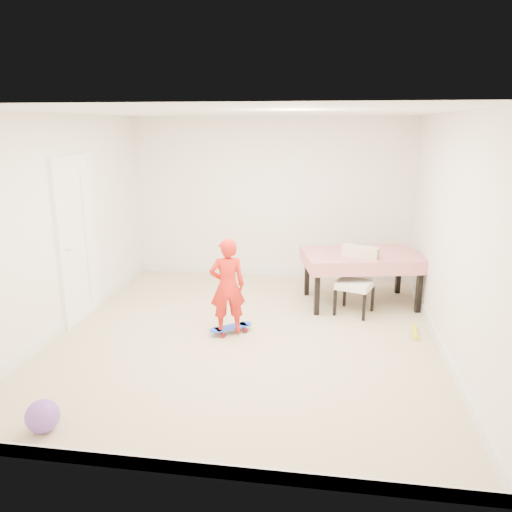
# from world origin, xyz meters

# --- Properties ---
(ground) EXTENTS (5.00, 5.00, 0.00)m
(ground) POSITION_xyz_m (0.00, 0.00, 0.00)
(ground) COLOR #C9B38C
(ground) RESTS_ON ground
(ceiling) EXTENTS (4.50, 5.00, 0.04)m
(ceiling) POSITION_xyz_m (0.00, 0.00, 2.58)
(ceiling) COLOR white
(ceiling) RESTS_ON wall_back
(wall_back) EXTENTS (4.50, 0.04, 2.60)m
(wall_back) POSITION_xyz_m (0.00, 2.48, 1.30)
(wall_back) COLOR white
(wall_back) RESTS_ON ground
(wall_front) EXTENTS (4.50, 0.04, 2.60)m
(wall_front) POSITION_xyz_m (0.00, -2.48, 1.30)
(wall_front) COLOR white
(wall_front) RESTS_ON ground
(wall_left) EXTENTS (0.04, 5.00, 2.60)m
(wall_left) POSITION_xyz_m (-2.23, 0.00, 1.30)
(wall_left) COLOR white
(wall_left) RESTS_ON ground
(wall_right) EXTENTS (0.04, 5.00, 2.60)m
(wall_right) POSITION_xyz_m (2.23, 0.00, 1.30)
(wall_right) COLOR white
(wall_right) RESTS_ON ground
(door) EXTENTS (0.11, 0.94, 2.11)m
(door) POSITION_xyz_m (-2.22, 0.30, 1.02)
(door) COLOR white
(door) RESTS_ON ground
(baseboard_back) EXTENTS (4.50, 0.02, 0.12)m
(baseboard_back) POSITION_xyz_m (0.00, 2.49, 0.06)
(baseboard_back) COLOR white
(baseboard_back) RESTS_ON ground
(baseboard_front) EXTENTS (4.50, 0.02, 0.12)m
(baseboard_front) POSITION_xyz_m (0.00, -2.49, 0.06)
(baseboard_front) COLOR white
(baseboard_front) RESTS_ON ground
(baseboard_left) EXTENTS (0.02, 5.00, 0.12)m
(baseboard_left) POSITION_xyz_m (-2.24, 0.00, 0.06)
(baseboard_left) COLOR white
(baseboard_left) RESTS_ON ground
(baseboard_right) EXTENTS (0.02, 5.00, 0.12)m
(baseboard_right) POSITION_xyz_m (2.24, 0.00, 0.06)
(baseboard_right) COLOR white
(baseboard_right) RESTS_ON ground
(dining_table) EXTENTS (1.75, 1.30, 0.74)m
(dining_table) POSITION_xyz_m (1.42, 1.37, 0.37)
(dining_table) COLOR #B81E09
(dining_table) RESTS_ON ground
(dining_chair) EXTENTS (0.66, 0.71, 0.90)m
(dining_chair) POSITION_xyz_m (1.32, 0.96, 0.45)
(dining_chair) COLOR white
(dining_chair) RESTS_ON ground
(skateboard) EXTENTS (0.56, 0.50, 0.08)m
(skateboard) POSITION_xyz_m (-0.19, 0.07, 0.04)
(skateboard) COLOR blue
(skateboard) RESTS_ON ground
(child) EXTENTS (0.49, 0.40, 1.16)m
(child) POSITION_xyz_m (-0.21, 0.02, 0.58)
(child) COLOR red
(child) RESTS_ON ground
(balloon) EXTENTS (0.28, 0.28, 0.28)m
(balloon) POSITION_xyz_m (-1.33, -2.15, 0.14)
(balloon) COLOR purple
(balloon) RESTS_ON ground
(foam_toy) EXTENTS (0.09, 0.40, 0.06)m
(foam_toy) POSITION_xyz_m (2.03, 0.35, 0.03)
(foam_toy) COLOR yellow
(foam_toy) RESTS_ON ground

